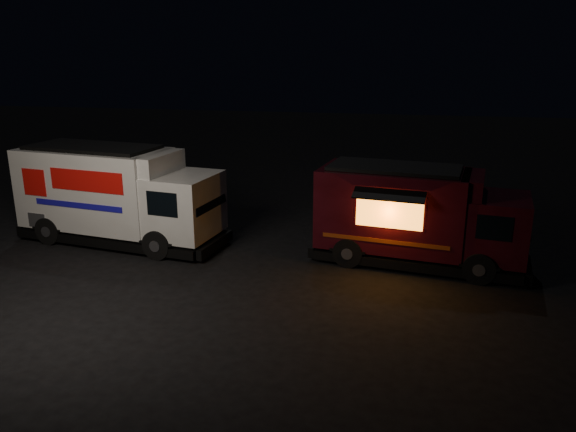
% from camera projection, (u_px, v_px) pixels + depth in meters
% --- Properties ---
extents(ground, '(80.00, 80.00, 0.00)m').
position_uv_depth(ground, '(231.00, 276.00, 14.98)').
color(ground, black).
rests_on(ground, ground).
extents(white_truck, '(6.85, 3.19, 2.99)m').
position_uv_depth(white_truck, '(120.00, 195.00, 17.27)').
color(white_truck, silver).
rests_on(white_truck, ground).
extents(red_truck, '(6.15, 3.02, 2.74)m').
position_uv_depth(red_truck, '(420.00, 216.00, 15.52)').
color(red_truck, '#380A12').
rests_on(red_truck, ground).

